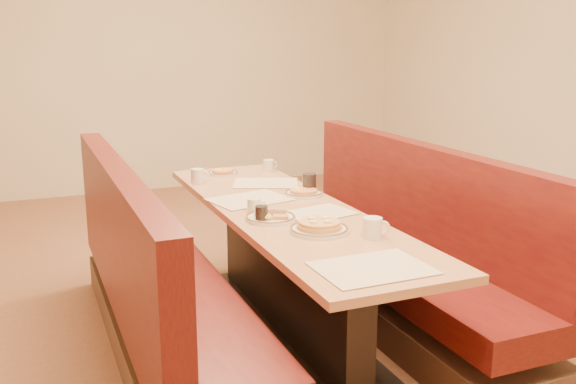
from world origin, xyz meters
name	(u,v)px	position (x,y,z in m)	size (l,w,h in m)	color
ground	(286,335)	(0.00, 0.00, 0.00)	(8.00, 8.00, 0.00)	#9E6647
diner_table	(286,273)	(0.00, 0.00, 0.37)	(0.70, 2.50, 0.75)	black
booth_left	(156,295)	(-0.73, 0.00, 0.36)	(0.55, 2.50, 1.05)	#4C3326
booth_right	(398,259)	(0.73, 0.00, 0.36)	(0.55, 2.50, 1.05)	#4C3326
placemat_near_left	(372,268)	(-0.04, -1.01, 0.75)	(0.45, 0.34, 0.00)	beige
placemat_near_right	(319,213)	(0.12, -0.16, 0.75)	(0.36, 0.27, 0.00)	beige
placemat_far_left	(250,199)	(-0.12, 0.26, 0.75)	(0.43, 0.32, 0.00)	beige
placemat_far_right	(266,183)	(0.12, 0.63, 0.75)	(0.41, 0.31, 0.00)	beige
pancake_plate	(319,227)	(-0.02, -0.46, 0.77)	(0.29, 0.29, 0.07)	silver
eggs_plate	(270,217)	(-0.16, -0.18, 0.77)	(0.26, 0.26, 0.05)	silver
extra_plate_mid	(303,193)	(0.21, 0.25, 0.77)	(0.23, 0.23, 0.05)	silver
extra_plate_far	(223,172)	(-0.05, 1.02, 0.76)	(0.21, 0.21, 0.04)	silver
coffee_mug_a	(373,227)	(0.17, -0.65, 0.80)	(0.13, 0.09, 0.10)	silver
coffee_mug_b	(255,206)	(-0.19, -0.02, 0.79)	(0.11, 0.08, 0.08)	silver
coffee_mug_c	(269,165)	(0.28, 1.00, 0.79)	(0.11, 0.07, 0.08)	silver
coffee_mug_d	(198,176)	(-0.28, 0.82, 0.80)	(0.12, 0.09, 0.09)	silver
soda_tumbler_near	(262,214)	(-0.22, -0.21, 0.79)	(0.06, 0.06, 0.09)	black
soda_tumbler_mid	(309,183)	(0.28, 0.31, 0.81)	(0.08, 0.08, 0.11)	black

